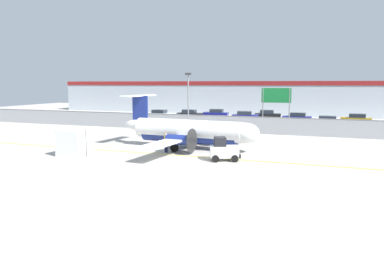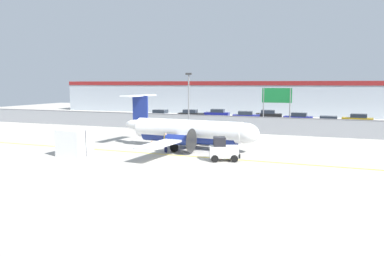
{
  "view_description": "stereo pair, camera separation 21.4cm",
  "coord_description": "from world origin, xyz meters",
  "px_view_note": "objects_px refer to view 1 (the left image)",
  "views": [
    {
      "loc": [
        10.9,
        -26.7,
        6.02
      ],
      "look_at": [
        -1.41,
        6.61,
        1.8
      ],
      "focal_mm": 35.0,
      "sensor_mm": 36.0,
      "label": 1
    },
    {
      "loc": [
        11.1,
        -26.63,
        6.02
      ],
      "look_at": [
        -1.41,
        6.61,
        1.8
      ],
      "focal_mm": 35.0,
      "sensor_mm": 36.0,
      "label": 2
    }
  ],
  "objects_px": {
    "parked_car_5": "(297,118)",
    "apron_light_pole": "(188,98)",
    "ground_crew_worker": "(166,142)",
    "highway_sign": "(276,99)",
    "parked_car_4": "(268,115)",
    "baggage_tug": "(224,150)",
    "traffic_cone_near_right": "(152,144)",
    "parked_car_6": "(326,122)",
    "parked_car_7": "(357,119)",
    "traffic_cone_near_left": "(221,155)",
    "commuter_airplane": "(191,131)",
    "parked_car_0": "(159,114)",
    "parked_car_3": "(245,116)",
    "cargo_container": "(75,143)",
    "parked_car_2": "(216,114)",
    "parked_car_1": "(190,114)"
  },
  "relations": [
    {
      "from": "parked_car_2",
      "to": "parked_car_7",
      "type": "bearing_deg",
      "value": 169.19
    },
    {
      "from": "parked_car_3",
      "to": "commuter_airplane",
      "type": "bearing_deg",
      "value": -95.76
    },
    {
      "from": "parked_car_3",
      "to": "parked_car_7",
      "type": "bearing_deg",
      "value": -4.67
    },
    {
      "from": "parked_car_3",
      "to": "parked_car_5",
      "type": "height_order",
      "value": "same"
    },
    {
      "from": "commuter_airplane",
      "to": "parked_car_2",
      "type": "height_order",
      "value": "commuter_airplane"
    },
    {
      "from": "highway_sign",
      "to": "traffic_cone_near_right",
      "type": "bearing_deg",
      "value": -122.76
    },
    {
      "from": "apron_light_pole",
      "to": "highway_sign",
      "type": "distance_m",
      "value": 10.91
    },
    {
      "from": "highway_sign",
      "to": "parked_car_2",
      "type": "bearing_deg",
      "value": 129.11
    },
    {
      "from": "ground_crew_worker",
      "to": "highway_sign",
      "type": "bearing_deg",
      "value": 6.85
    },
    {
      "from": "ground_crew_worker",
      "to": "parked_car_6",
      "type": "xyz_separation_m",
      "value": [
        13.02,
        23.87,
        -0.06
      ]
    },
    {
      "from": "traffic_cone_near_right",
      "to": "traffic_cone_near_left",
      "type": "bearing_deg",
      "value": -21.08
    },
    {
      "from": "parked_car_0",
      "to": "highway_sign",
      "type": "distance_m",
      "value": 23.27
    },
    {
      "from": "baggage_tug",
      "to": "traffic_cone_near_right",
      "type": "distance_m",
      "value": 8.93
    },
    {
      "from": "parked_car_2",
      "to": "parked_car_7",
      "type": "xyz_separation_m",
      "value": [
        21.99,
        -2.46,
        0.0
      ]
    },
    {
      "from": "cargo_container",
      "to": "parked_car_5",
      "type": "bearing_deg",
      "value": 68.43
    },
    {
      "from": "ground_crew_worker",
      "to": "apron_light_pole",
      "type": "relative_size",
      "value": 0.23
    },
    {
      "from": "traffic_cone_near_right",
      "to": "parked_car_4",
      "type": "relative_size",
      "value": 0.15
    },
    {
      "from": "cargo_container",
      "to": "parked_car_4",
      "type": "bearing_deg",
      "value": 78.01
    },
    {
      "from": "ground_crew_worker",
      "to": "highway_sign",
      "type": "height_order",
      "value": "highway_sign"
    },
    {
      "from": "parked_car_4",
      "to": "traffic_cone_near_right",
      "type": "bearing_deg",
      "value": -108.08
    },
    {
      "from": "parked_car_1",
      "to": "parked_car_7",
      "type": "bearing_deg",
      "value": -3.24
    },
    {
      "from": "parked_car_3",
      "to": "parked_car_5",
      "type": "relative_size",
      "value": 1.03
    },
    {
      "from": "ground_crew_worker",
      "to": "baggage_tug",
      "type": "bearing_deg",
      "value": -76.76
    },
    {
      "from": "parked_car_0",
      "to": "highway_sign",
      "type": "xyz_separation_m",
      "value": [
        20.68,
        -10.16,
        3.24
      ]
    },
    {
      "from": "traffic_cone_near_left",
      "to": "parked_car_7",
      "type": "distance_m",
      "value": 32.46
    },
    {
      "from": "commuter_airplane",
      "to": "parked_car_3",
      "type": "distance_m",
      "value": 26.03
    },
    {
      "from": "parked_car_0",
      "to": "parked_car_6",
      "type": "bearing_deg",
      "value": 176.5
    },
    {
      "from": "ground_crew_worker",
      "to": "commuter_airplane",
      "type": "bearing_deg",
      "value": 3.38
    },
    {
      "from": "traffic_cone_near_right",
      "to": "parked_car_5",
      "type": "relative_size",
      "value": 0.15
    },
    {
      "from": "parked_car_5",
      "to": "apron_light_pole",
      "type": "height_order",
      "value": "apron_light_pole"
    },
    {
      "from": "commuter_airplane",
      "to": "parked_car_5",
      "type": "relative_size",
      "value": 3.77
    },
    {
      "from": "apron_light_pole",
      "to": "parked_car_4",
      "type": "bearing_deg",
      "value": 74.23
    },
    {
      "from": "baggage_tug",
      "to": "traffic_cone_near_left",
      "type": "bearing_deg",
      "value": 99.04
    },
    {
      "from": "commuter_airplane",
      "to": "parked_car_0",
      "type": "relative_size",
      "value": 3.75
    },
    {
      "from": "parked_car_6",
      "to": "parked_car_7",
      "type": "xyz_separation_m",
      "value": [
        4.06,
        5.41,
        0.0
      ]
    },
    {
      "from": "highway_sign",
      "to": "traffic_cone_near_left",
      "type": "bearing_deg",
      "value": -96.16
    },
    {
      "from": "parked_car_3",
      "to": "highway_sign",
      "type": "bearing_deg",
      "value": -68.54
    },
    {
      "from": "cargo_container",
      "to": "traffic_cone_near_right",
      "type": "height_order",
      "value": "cargo_container"
    },
    {
      "from": "parked_car_5",
      "to": "parked_car_7",
      "type": "distance_m",
      "value": 8.28
    },
    {
      "from": "cargo_container",
      "to": "parked_car_2",
      "type": "xyz_separation_m",
      "value": [
        1.62,
        35.83,
        -0.21
      ]
    },
    {
      "from": "traffic_cone_near_left",
      "to": "parked_car_3",
      "type": "bearing_deg",
      "value": 98.51
    },
    {
      "from": "baggage_tug",
      "to": "traffic_cone_near_right",
      "type": "relative_size",
      "value": 4.02
    },
    {
      "from": "cargo_container",
      "to": "traffic_cone_near_right",
      "type": "relative_size",
      "value": 3.94
    },
    {
      "from": "highway_sign",
      "to": "commuter_airplane",
      "type": "bearing_deg",
      "value": -112.38
    },
    {
      "from": "traffic_cone_near_left",
      "to": "traffic_cone_near_right",
      "type": "relative_size",
      "value": 1.0
    },
    {
      "from": "parked_car_6",
      "to": "traffic_cone_near_right",
      "type": "bearing_deg",
      "value": 54.88
    },
    {
      "from": "parked_car_0",
      "to": "ground_crew_worker",
      "type": "bearing_deg",
      "value": 119.84
    },
    {
      "from": "baggage_tug",
      "to": "parked_car_0",
      "type": "distance_m",
      "value": 34.58
    },
    {
      "from": "baggage_tug",
      "to": "parked_car_7",
      "type": "xyz_separation_m",
      "value": [
        11.36,
        30.99,
        0.04
      ]
    },
    {
      "from": "parked_car_4",
      "to": "apron_light_pole",
      "type": "relative_size",
      "value": 0.6
    }
  ]
}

